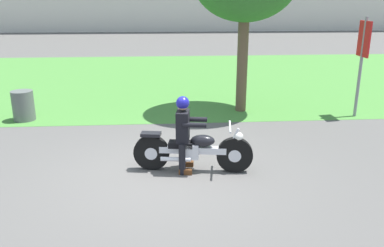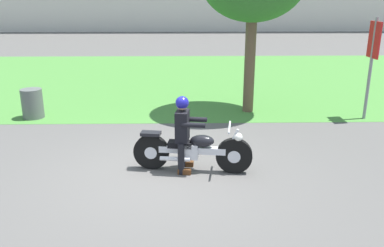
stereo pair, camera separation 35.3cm
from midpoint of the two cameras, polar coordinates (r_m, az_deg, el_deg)
name	(u,v)px [view 2 (the right image)]	position (r m, az deg, el deg)	size (l,w,h in m)	color
ground	(161,174)	(7.37, -3.03, -7.20)	(120.00, 120.00, 0.00)	#565451
grass_verge	(173,78)	(16.04, -2.11, 6.51)	(60.00, 12.00, 0.01)	#478438
motorcycle_lead	(193,150)	(7.36, 1.46, -3.83)	(2.19, 0.66, 0.89)	black
rider_lead	(183,128)	(7.24, 0.16, -0.64)	(0.59, 0.51, 1.41)	black
trash_can	(32,104)	(11.34, -20.87, 2.65)	(0.55, 0.55, 0.78)	#595E5B
sign_banner	(372,53)	(11.30, 25.05, 9.04)	(0.08, 0.60, 2.60)	gray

